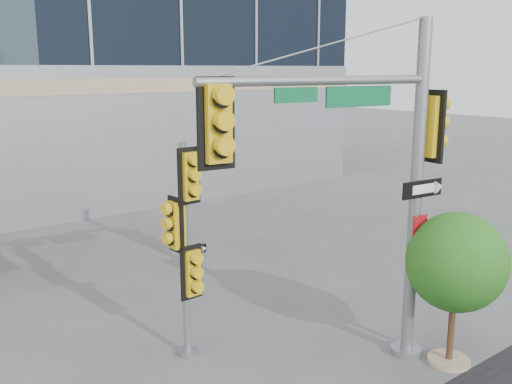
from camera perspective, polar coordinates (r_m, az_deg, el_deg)
ground at (r=11.78m, az=3.93°, el=-17.76°), size 120.00×120.00×0.00m
main_signal_pole at (r=10.73m, az=11.42°, el=3.13°), size 5.26×1.08×6.82m
secondary_signal_pole at (r=11.44m, az=-7.07°, el=-4.37°), size 0.78×0.58×4.48m
street_tree at (r=12.02m, az=19.41°, el=-6.96°), size 2.02×1.98×3.15m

